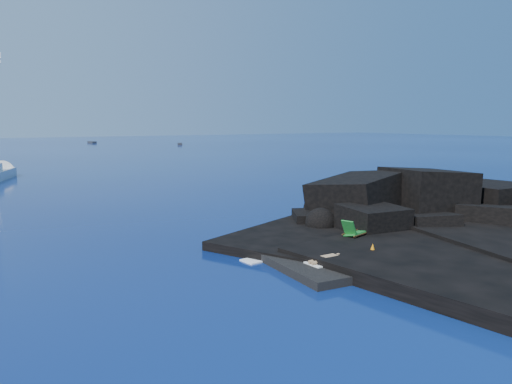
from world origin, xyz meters
TOP-DOWN VIEW (x-y plane):
  - ground at (0.00, 0.00)m, footprint 400.00×400.00m
  - headland at (13.00, 3.00)m, footprint 24.00×24.00m
  - beach at (4.50, 0.50)m, footprint 9.08×6.86m
  - surf_foam at (5.00, 5.00)m, footprint 10.00×8.00m
  - deck_chair at (5.95, 2.05)m, footprint 1.98×1.25m
  - towel at (2.17, -0.16)m, footprint 2.03×0.98m
  - sunbather at (2.17, -0.16)m, footprint 1.93×0.50m
  - marker_cone at (4.45, -0.44)m, footprint 0.40×0.40m
  - distant_boat_a at (28.17, 134.97)m, footprint 1.73×4.14m
  - distant_boat_b at (45.30, 110.35)m, footprint 2.77×4.10m

SIDE VIEW (x-z plane):
  - ground at x=0.00m, z-range 0.00..0.00m
  - headland at x=13.00m, z-range -1.80..1.80m
  - beach at x=4.50m, z-range -0.35..0.35m
  - surf_foam at x=5.00m, z-range -0.03..0.03m
  - distant_boat_a at x=28.17m, z-range -0.27..0.27m
  - distant_boat_b at x=45.30m, z-range -0.26..0.26m
  - towel at x=2.17m, z-range 0.35..0.40m
  - sunbather at x=2.17m, z-range 0.40..0.67m
  - marker_cone at x=4.45m, z-range 0.35..0.91m
  - deck_chair at x=5.95m, z-range 0.35..1.61m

